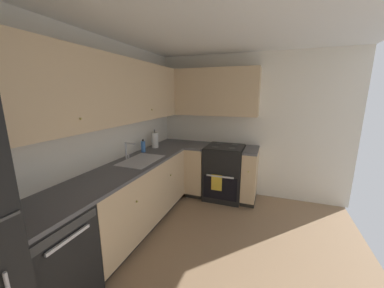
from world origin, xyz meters
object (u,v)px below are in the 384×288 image
(dishwasher, at_px, (44,265))
(paper_towel_roll, at_px, (155,140))
(oven_range, at_px, (224,172))
(soap_bottle, at_px, (143,146))

(dishwasher, distance_m, paper_towel_roll, 2.19)
(oven_range, relative_size, paper_towel_roll, 3.40)
(soap_bottle, relative_size, paper_towel_roll, 0.64)
(dishwasher, relative_size, oven_range, 0.82)
(oven_range, xyz_separation_m, soap_bottle, (-0.77, 1.10, 0.53))
(dishwasher, relative_size, soap_bottle, 4.37)
(dishwasher, height_order, oven_range, oven_range)
(dishwasher, height_order, paper_towel_roll, paper_towel_roll)
(dishwasher, distance_m, soap_bottle, 1.87)
(oven_range, bearing_deg, soap_bottle, 125.19)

